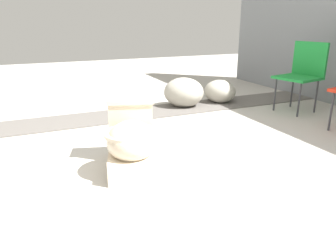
% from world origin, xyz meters
% --- Properties ---
extents(ground_plane, '(14.00, 14.00, 0.00)m').
position_xyz_m(ground_plane, '(0.00, 0.00, 0.00)').
color(ground_plane, '#B7B2A8').
extents(gravel_strip, '(0.56, 8.00, 0.01)m').
position_xyz_m(gravel_strip, '(-1.39, 0.50, 0.01)').
color(gravel_strip, '#605B56').
rests_on(gravel_strip, ground).
extents(toilet, '(0.71, 0.54, 0.52)m').
position_xyz_m(toilet, '(0.03, -0.08, 0.22)').
color(toilet, beige).
rests_on(toilet, ground).
extents(folding_chair_left, '(0.51, 0.51, 0.83)m').
position_xyz_m(folding_chair_left, '(-0.74, 2.35, 0.51)').
color(folding_chair_left, '#1E8C38').
rests_on(folding_chair_left, ground).
extents(boulder_near, '(0.56, 0.54, 0.31)m').
position_xyz_m(boulder_near, '(-1.50, 1.66, 0.15)').
color(boulder_near, '#ADA899').
rests_on(boulder_near, ground).
extents(boulder_far, '(0.65, 0.67, 0.38)m').
position_xyz_m(boulder_far, '(-1.49, 1.11, 0.19)').
color(boulder_far, '#ADA899').
rests_on(boulder_far, ground).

